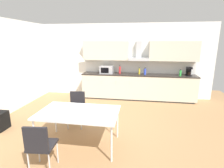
% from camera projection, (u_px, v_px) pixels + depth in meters
% --- Properties ---
extents(ground_plane, '(8.77, 8.30, 0.02)m').
position_uv_depth(ground_plane, '(102.00, 129.00, 4.35)').
color(ground_plane, '#9E754C').
extents(wall_back, '(7.02, 0.10, 2.76)m').
position_uv_depth(wall_back, '(117.00, 61.00, 6.72)').
color(wall_back, white).
rests_on(wall_back, ground_plane).
extents(kitchen_counter, '(4.11, 0.63, 0.94)m').
position_uv_depth(kitchen_counter, '(138.00, 87.00, 6.48)').
color(kitchen_counter, '#333333').
rests_on(kitchen_counter, ground_plane).
extents(backsplash_tile, '(4.09, 0.02, 0.45)m').
position_uv_depth(backsplash_tile, '(138.00, 67.00, 6.59)').
color(backsplash_tile, silver).
rests_on(backsplash_tile, kitchen_counter).
extents(upper_wall_cabinets, '(4.09, 0.40, 0.69)m').
position_uv_depth(upper_wall_cabinets, '(139.00, 51.00, 6.29)').
color(upper_wall_cabinets, beige).
extents(microwave, '(0.48, 0.35, 0.28)m').
position_uv_depth(microwave, '(107.00, 70.00, 6.51)').
color(microwave, '#ADADB2').
rests_on(microwave, kitchen_counter).
extents(coffee_maker, '(0.18, 0.19, 0.30)m').
position_uv_depth(coffee_maker, '(189.00, 71.00, 6.09)').
color(coffee_maker, black).
rests_on(coffee_maker, kitchen_counter).
extents(bottle_red, '(0.08, 0.08, 0.31)m').
position_uv_depth(bottle_red, '(120.00, 70.00, 6.49)').
color(bottle_red, red).
rests_on(bottle_red, kitchen_counter).
extents(bottle_yellow, '(0.06, 0.06, 0.25)m').
position_uv_depth(bottle_yellow, '(139.00, 71.00, 6.37)').
color(bottle_yellow, yellow).
rests_on(bottle_yellow, kitchen_counter).
extents(bottle_blue, '(0.08, 0.08, 0.26)m').
position_uv_depth(bottle_blue, '(145.00, 71.00, 6.28)').
color(bottle_blue, blue).
rests_on(bottle_blue, kitchen_counter).
extents(bottle_green, '(0.08, 0.08, 0.23)m').
position_uv_depth(bottle_green, '(180.00, 73.00, 6.07)').
color(bottle_green, green).
rests_on(bottle_green, kitchen_counter).
extents(dining_table, '(1.59, 0.96, 0.74)m').
position_uv_depth(dining_table, '(79.00, 113.00, 3.50)').
color(dining_table, white).
rests_on(dining_table, ground_plane).
extents(chair_near_left, '(0.43, 0.43, 0.87)m').
position_uv_depth(chair_near_left, '(40.00, 144.00, 2.77)').
color(chair_near_left, black).
rests_on(chair_near_left, ground_plane).
extents(chair_far_left, '(0.42, 0.42, 0.87)m').
position_uv_depth(chair_far_left, '(77.00, 105.00, 4.42)').
color(chair_far_left, black).
rests_on(chair_far_left, ground_plane).
extents(pendant_lamp, '(0.32, 0.32, 0.22)m').
position_uv_depth(pendant_lamp, '(76.00, 55.00, 3.23)').
color(pendant_lamp, silver).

